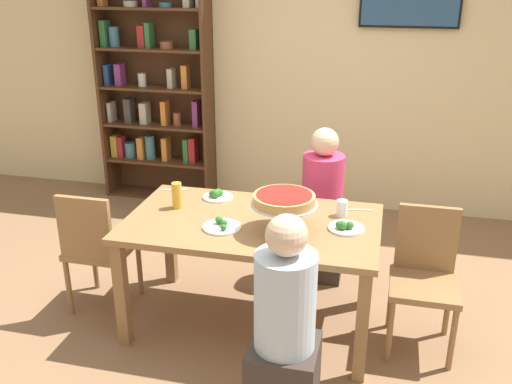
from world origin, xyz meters
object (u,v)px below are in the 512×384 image
object	(u,v)px
chair_head_east	(424,272)
deep_dish_pizza_stand	(284,201)
diner_far_right	(321,215)
diner_near_right	(284,338)
salad_plate_near_diner	(217,195)
dining_table	(252,234)
salad_plate_far_diner	(222,226)
cutlery_knife_near	(264,203)
chair_head_west	(96,246)
bookshelf	(155,88)
salad_plate_spare	(345,227)
cutlery_fork_far	(357,210)
beer_glass_amber_tall	(177,195)
water_glass_clear_near	(342,208)
cutlery_fork_near	(173,190)

from	to	relation	value
chair_head_east	deep_dish_pizza_stand	distance (m)	0.96
chair_head_east	diner_far_right	bearing A→B (deg)	-44.35
diner_near_right	salad_plate_near_diner	xyz separation A→B (m)	(-0.67, 1.08, 0.27)
dining_table	diner_near_right	distance (m)	0.87
salad_plate_far_diner	cutlery_knife_near	distance (m)	0.46
dining_table	diner_far_right	xyz separation A→B (m)	(0.34, 0.75, -0.16)
chair_head_west	cutlery_knife_near	size ratio (longest dim) A/B	4.83
chair_head_west	diner_near_right	bearing A→B (deg)	-26.67
bookshelf	salad_plate_spare	xyz separation A→B (m)	(2.03, -2.02, -0.34)
salad_plate_near_diner	cutlery_fork_far	world-z (taller)	salad_plate_near_diner
dining_table	cutlery_knife_near	distance (m)	0.30
salad_plate_far_diner	cutlery_knife_near	size ratio (longest dim) A/B	1.29
deep_dish_pizza_stand	salad_plate_spare	xyz separation A→B (m)	(0.35, 0.10, -0.17)
diner_far_right	beer_glass_amber_tall	xyz separation A→B (m)	(-0.86, -0.67, 0.33)
salad_plate_near_diner	dining_table	bearing A→B (deg)	-43.09
diner_near_right	water_glass_clear_near	xyz separation A→B (m)	(0.17, 0.98, 0.30)
chair_head_east	cutlery_knife_near	size ratio (longest dim) A/B	4.83
salad_plate_near_diner	cutlery_fork_far	size ratio (longest dim) A/B	1.12
beer_glass_amber_tall	cutlery_fork_far	xyz separation A→B (m)	(1.14, 0.23, -0.08)
salad_plate_far_diner	water_glass_clear_near	size ratio (longest dim) A/B	2.25
bookshelf	salad_plate_near_diner	size ratio (longest dim) A/B	11.02
beer_glass_amber_tall	cutlery_fork_far	world-z (taller)	beer_glass_amber_tall
diner_far_right	cutlery_fork_near	world-z (taller)	diner_far_right
cutlery_knife_near	cutlery_fork_far	bearing A→B (deg)	-173.91
deep_dish_pizza_stand	salad_plate_far_diner	xyz separation A→B (m)	(-0.37, -0.05, -0.18)
salad_plate_spare	cutlery_fork_near	bearing A→B (deg)	162.94
diner_near_right	water_glass_clear_near	distance (m)	1.04
beer_glass_amber_tall	diner_far_right	bearing A→B (deg)	37.75
salad_plate_far_diner	salad_plate_spare	xyz separation A→B (m)	(0.72, 0.14, 0.01)
beer_glass_amber_tall	salad_plate_near_diner	bearing A→B (deg)	46.32
diner_near_right	salad_plate_far_diner	distance (m)	0.85
dining_table	chair_head_east	bearing A→B (deg)	3.10
dining_table	deep_dish_pizza_stand	distance (m)	0.37
diner_near_right	beer_glass_amber_tall	world-z (taller)	diner_near_right
cutlery_knife_near	cutlery_fork_far	world-z (taller)	same
dining_table	water_glass_clear_near	xyz separation A→B (m)	(0.53, 0.20, 0.14)
salad_plate_near_diner	water_glass_clear_near	bearing A→B (deg)	-6.46
chair_head_east	salad_plate_near_diner	world-z (taller)	chair_head_east
chair_head_east	dining_table	bearing A→B (deg)	3.10
water_glass_clear_near	cutlery_fork_far	world-z (taller)	water_glass_clear_near
cutlery_knife_near	diner_far_right	bearing A→B (deg)	-122.03
dining_table	diner_far_right	world-z (taller)	diner_far_right
dining_table	chair_head_west	distance (m)	1.05
salad_plate_near_diner	beer_glass_amber_tall	distance (m)	0.30
salad_plate_far_diner	beer_glass_amber_tall	xyz separation A→B (m)	(-0.37, 0.23, 0.07)
salad_plate_near_diner	cutlery_fork_near	world-z (taller)	salad_plate_near_diner
salad_plate_spare	cutlery_fork_near	size ratio (longest dim) A/B	1.19
dining_table	cutlery_fork_far	xyz separation A→B (m)	(0.62, 0.31, 0.09)
bookshelf	salad_plate_near_diner	bearing A→B (deg)	-56.17
deep_dish_pizza_stand	salad_plate_spare	world-z (taller)	deep_dish_pizza_stand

